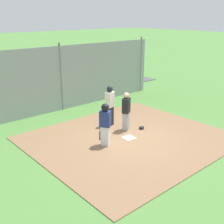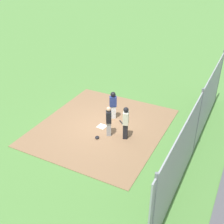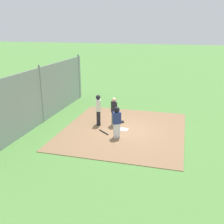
# 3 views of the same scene
# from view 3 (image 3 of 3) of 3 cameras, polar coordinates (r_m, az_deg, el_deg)

# --- Properties ---
(ground_plane) EXTENTS (140.00, 140.00, 0.00)m
(ground_plane) POSITION_cam_3_polar(r_m,az_deg,el_deg) (14.45, 2.53, -3.91)
(ground_plane) COLOR #51843D
(dirt_infield) EXTENTS (7.20, 6.40, 0.03)m
(dirt_infield) POSITION_cam_3_polar(r_m,az_deg,el_deg) (14.44, 2.53, -3.85)
(dirt_infield) COLOR #896647
(dirt_infield) RESTS_ON ground_plane
(home_plate) EXTENTS (0.47, 0.47, 0.02)m
(home_plate) POSITION_cam_3_polar(r_m,az_deg,el_deg) (14.43, 2.53, -3.76)
(home_plate) COLOR white
(home_plate) RESTS_ON dirt_infield
(catcher) EXTENTS (0.46, 0.41, 1.62)m
(catcher) POSITION_cam_3_polar(r_m,az_deg,el_deg) (14.75, 0.42, 0.17)
(catcher) COLOR #9E9EA3
(catcher) RESTS_ON dirt_infield
(umpire) EXTENTS (0.44, 0.37, 1.75)m
(umpire) POSITION_cam_3_polar(r_m,az_deg,el_deg) (14.83, -2.95, 0.59)
(umpire) COLOR black
(umpire) RESTS_ON dirt_infield
(runner) EXTENTS (0.42, 0.46, 1.61)m
(runner) POSITION_cam_3_polar(r_m,az_deg,el_deg) (13.14, 1.03, -1.79)
(runner) COLOR silver
(runner) RESTS_ON dirt_infield
(baseball_bat) EXTENTS (0.56, 0.66, 0.06)m
(baseball_bat) POSITION_cam_3_polar(r_m,az_deg,el_deg) (14.02, -1.80, -4.34)
(baseball_bat) COLOR black
(baseball_bat) RESTS_ON dirt_infield
(catcher_mask) EXTENTS (0.24, 0.20, 0.12)m
(catcher_mask) POSITION_cam_3_polar(r_m,az_deg,el_deg) (15.45, 2.26, -2.06)
(catcher_mask) COLOR black
(catcher_mask) RESTS_ON dirt_infield
(backstop_fence) EXTENTS (12.00, 0.10, 3.35)m
(backstop_fence) POSITION_cam_3_polar(r_m,az_deg,el_deg) (15.67, -14.96, 3.42)
(backstop_fence) COLOR #93999E
(backstop_fence) RESTS_ON ground_plane
(parked_car_white) EXTENTS (4.28, 2.05, 1.28)m
(parked_car_white) POSITION_cam_3_polar(r_m,az_deg,el_deg) (23.16, -14.80, 5.55)
(parked_car_white) COLOR silver
(parked_car_white) RESTS_ON parking_lot
(parked_car_red) EXTENTS (4.32, 2.14, 1.28)m
(parked_car_red) POSITION_cam_3_polar(r_m,az_deg,el_deg) (21.09, -19.82, 3.88)
(parked_car_red) COLOR maroon
(parked_car_red) RESTS_ON parking_lot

